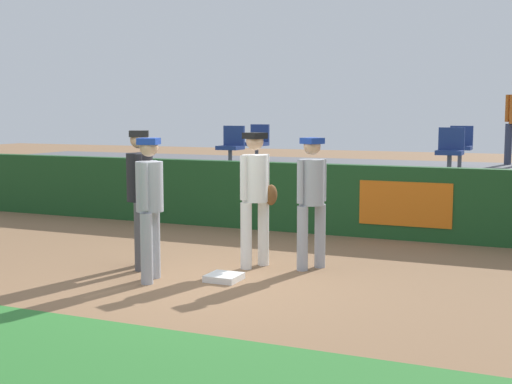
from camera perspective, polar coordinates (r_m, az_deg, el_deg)
name	(u,v)px	position (r m, az deg, el deg)	size (l,w,h in m)	color
ground_plane	(197,281)	(8.60, -4.88, -7.37)	(60.00, 60.00, 0.00)	#846042
grass_foreground_strip	(10,369)	(6.10, -19.66, -13.58)	(18.00, 2.80, 0.01)	#2D722D
first_base	(224,277)	(8.62, -2.66, -7.05)	(0.40, 0.40, 0.08)	white
player_fielder_home	(256,190)	(9.20, -0.03, 0.17)	(0.49, 0.51, 1.81)	white
player_runner_visitor	(312,194)	(9.11, 4.62, -0.13)	(0.45, 0.45, 1.74)	#9EA3AD
player_coach_visitor	(150,199)	(8.52, -8.77, -0.56)	(0.41, 0.48, 1.76)	#9EA3AD
player_umpire	(140,189)	(9.26, -9.56, 0.25)	(0.48, 0.48, 1.84)	#4C4C51
field_wall	(303,198)	(11.99, 3.94, -0.48)	(18.00, 0.26, 1.20)	#19471E
bleacher_platform	(344,190)	(14.44, 7.31, 0.20)	(18.00, 4.80, 0.97)	#59595E
seat_back_left	(258,141)	(15.76, 0.16, 4.26)	(0.45, 0.44, 0.84)	#4C4C51
seat_front_right	(450,148)	(12.80, 15.74, 3.49)	(0.45, 0.44, 0.84)	#4C4C51
seat_front_left	(232,144)	(14.04, -2.03, 3.98)	(0.46, 0.44, 0.84)	#4C4C51
seat_back_right	(461,144)	(14.59, 16.53, 3.81)	(0.45, 0.44, 0.84)	#4C4C51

